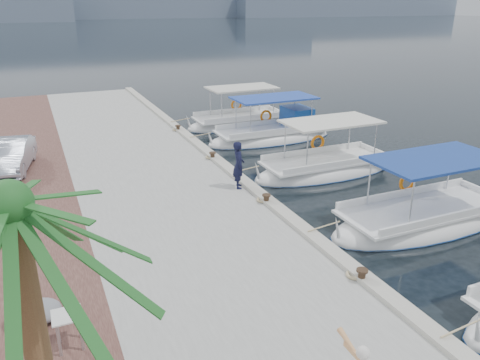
{
  "coord_description": "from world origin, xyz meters",
  "views": [
    {
      "loc": [
        -6.83,
        -11.04,
        6.72
      ],
      "look_at": [
        -1.0,
        2.17,
        1.2
      ],
      "focal_mm": 35.0,
      "sensor_mm": 36.0,
      "label": 1
    }
  ],
  "objects_px": {
    "fishing_caique_c": "(325,170)",
    "fishing_caique_e": "(239,124)",
    "fishing_caique_b": "(423,221)",
    "fisherman": "(239,165)",
    "parked_car": "(11,155)",
    "date_palm": "(10,206)",
    "fishing_caique_d": "(272,136)"
  },
  "relations": [
    {
      "from": "fishing_caique_c",
      "to": "fishing_caique_e",
      "type": "relative_size",
      "value": 1.02
    },
    {
      "from": "fishing_caique_b",
      "to": "fisherman",
      "type": "bearing_deg",
      "value": 137.81
    },
    {
      "from": "fishing_caique_e",
      "to": "parked_car",
      "type": "xyz_separation_m",
      "value": [
        -11.75,
        -4.58,
        0.99
      ]
    },
    {
      "from": "fishing_caique_c",
      "to": "fishing_caique_e",
      "type": "distance_m",
      "value": 8.69
    },
    {
      "from": "date_palm",
      "to": "parked_car",
      "type": "distance_m",
      "value": 14.31
    },
    {
      "from": "fishing_caique_b",
      "to": "fisherman",
      "type": "relative_size",
      "value": 4.06
    },
    {
      "from": "fishing_caique_e",
      "to": "fisherman",
      "type": "distance_m",
      "value": 10.83
    },
    {
      "from": "fishing_caique_e",
      "to": "date_palm",
      "type": "bearing_deg",
      "value": -120.85
    },
    {
      "from": "fishing_caique_e",
      "to": "date_palm",
      "type": "relative_size",
      "value": 1.28
    },
    {
      "from": "fishing_caique_d",
      "to": "fishing_caique_c",
      "type": "bearing_deg",
      "value": -93.27
    },
    {
      "from": "fishing_caique_b",
      "to": "fishing_caique_d",
      "type": "relative_size",
      "value": 1.0
    },
    {
      "from": "fishing_caique_b",
      "to": "parked_car",
      "type": "bearing_deg",
      "value": 141.84
    },
    {
      "from": "parked_car",
      "to": "fisherman",
      "type": "bearing_deg",
      "value": -25.04
    },
    {
      "from": "fishing_caique_e",
      "to": "parked_car",
      "type": "relative_size",
      "value": 1.71
    },
    {
      "from": "fishing_caique_c",
      "to": "fishing_caique_e",
      "type": "height_order",
      "value": "same"
    },
    {
      "from": "fishing_caique_d",
      "to": "parked_car",
      "type": "bearing_deg",
      "value": -174.13
    },
    {
      "from": "fishing_caique_e",
      "to": "fishing_caique_b",
      "type": "bearing_deg",
      "value": -88.86
    },
    {
      "from": "fishing_caique_e",
      "to": "fishing_caique_d",
      "type": "bearing_deg",
      "value": -83.46
    },
    {
      "from": "fisherman",
      "to": "parked_car",
      "type": "distance_m",
      "value": 9.08
    },
    {
      "from": "fishing_caique_b",
      "to": "fishing_caique_c",
      "type": "distance_m",
      "value": 5.35
    },
    {
      "from": "fishing_caique_b",
      "to": "fishing_caique_e",
      "type": "bearing_deg",
      "value": 91.14
    },
    {
      "from": "fishing_caique_e",
      "to": "parked_car",
      "type": "distance_m",
      "value": 12.66
    },
    {
      "from": "fishing_caique_c",
      "to": "date_palm",
      "type": "bearing_deg",
      "value": -138.65
    },
    {
      "from": "fishing_caique_c",
      "to": "fishing_caique_d",
      "type": "height_order",
      "value": "same"
    },
    {
      "from": "fisherman",
      "to": "date_palm",
      "type": "relative_size",
      "value": 0.34
    },
    {
      "from": "fishing_caique_d",
      "to": "fishing_caique_e",
      "type": "distance_m",
      "value": 3.36
    },
    {
      "from": "fisherman",
      "to": "date_palm",
      "type": "distance_m",
      "value": 11.35
    },
    {
      "from": "fishing_caique_d",
      "to": "date_palm",
      "type": "height_order",
      "value": "date_palm"
    },
    {
      "from": "fishing_caique_b",
      "to": "date_palm",
      "type": "xyz_separation_m",
      "value": [
        -11.31,
        -4.43,
        4.38
      ]
    },
    {
      "from": "fishing_caique_e",
      "to": "date_palm",
      "type": "height_order",
      "value": "date_palm"
    },
    {
      "from": "fishing_caique_d",
      "to": "date_palm",
      "type": "relative_size",
      "value": 1.39
    },
    {
      "from": "fishing_caique_d",
      "to": "fishing_caique_e",
      "type": "bearing_deg",
      "value": 96.54
    }
  ]
}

